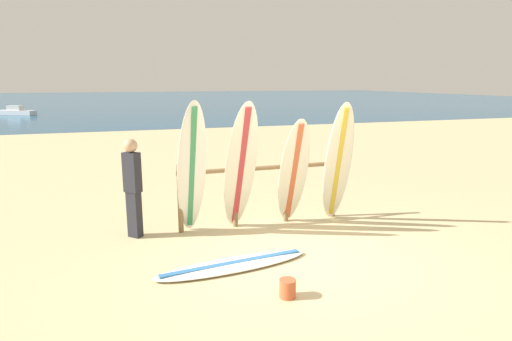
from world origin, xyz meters
The scene contains 11 objects.
ground_plane centered at (0.00, 0.00, 0.00)m, with size 120.00×120.00×0.00m, color #CCB784.
ocean_water centered at (0.00, 58.00, 0.00)m, with size 120.00×80.00×0.01m, color navy.
surfboard_rack centered at (-0.14, 1.75, 0.75)m, with size 3.03×0.09×1.19m.
surfboard_leaning_far_left centered at (-1.44, 1.48, 1.15)m, with size 0.50×0.85×2.30m.
surfboard_leaning_left centered at (-0.61, 1.45, 1.14)m, with size 0.62×0.89×2.28m.
surfboard_leaning_center_left centered at (0.35, 1.44, 0.99)m, with size 0.58×0.85×1.98m.
surfboard_leaning_center centered at (1.18, 1.35, 1.12)m, with size 0.62×0.83×2.24m.
surfboard_lying_on_sand centered at (-1.12, 0.09, 0.04)m, with size 2.32×0.79×0.08m.
beachgoer_standing centered at (-2.37, 1.77, 0.91)m, with size 0.31×0.31×1.66m.
small_boat_offshore centered at (-9.78, 31.57, 0.26)m, with size 3.06×2.24×0.71m.
sand_bucket centered at (-0.72, -0.95, 0.11)m, with size 0.20×0.20×0.23m, color #CC5933.
Camera 1 is at (-2.56, -5.40, 2.58)m, focal length 30.24 mm.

